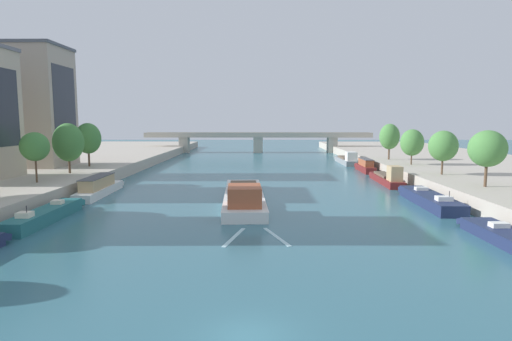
% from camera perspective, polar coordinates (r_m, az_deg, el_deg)
% --- Properties ---
extents(ground_plane, '(400.00, 400.00, 0.00)m').
position_cam_1_polar(ground_plane, '(20.61, -1.10, -21.86)').
color(ground_plane, '#336675').
extents(quay_left, '(36.00, 170.00, 2.02)m').
position_cam_1_polar(quay_left, '(84.48, -28.87, -0.07)').
color(quay_left, '#B7AD9E').
rests_on(quay_left, ground).
extents(quay_right, '(36.00, 170.00, 2.02)m').
position_cam_1_polar(quay_right, '(83.96, 29.27, -0.13)').
color(quay_right, '#B7AD9E').
rests_on(quay_right, ground).
extents(barge_midriver, '(5.69, 23.59, 3.17)m').
position_cam_1_polar(barge_midriver, '(50.16, -1.65, -3.46)').
color(barge_midriver, silver).
rests_on(barge_midriver, ground).
extents(wake_behind_barge, '(5.59, 6.03, 0.03)m').
position_cam_1_polar(wake_behind_barge, '(36.19, -0.09, -9.02)').
color(wake_behind_barge, '#A5D1DB').
rests_on(wake_behind_barge, ground).
extents(moored_boat_left_far, '(2.31, 13.08, 2.37)m').
position_cam_1_polar(moored_boat_left_far, '(46.30, -26.69, -5.42)').
color(moored_boat_left_far, '#23666B').
rests_on(moored_boat_left_far, ground).
extents(moored_boat_left_upstream, '(2.69, 13.69, 2.61)m').
position_cam_1_polar(moored_boat_left_upstream, '(59.48, -20.59, -2.13)').
color(moored_boat_left_upstream, silver).
rests_on(moored_boat_left_upstream, ground).
extents(moored_boat_right_far, '(3.33, 14.72, 2.38)m').
position_cam_1_polar(moored_boat_right_far, '(53.51, 22.53, -3.64)').
color(moored_boat_right_far, '#1E284C').
rests_on(moored_boat_right_far, ground).
extents(moored_boat_right_end, '(2.83, 14.29, 3.23)m').
position_cam_1_polar(moored_boat_right_end, '(68.86, 17.47, -0.98)').
color(moored_boat_right_end, maroon).
rests_on(moored_boat_right_end, ground).
extents(moored_boat_right_downstream, '(2.20, 11.03, 2.55)m').
position_cam_1_polar(moored_boat_right_downstream, '(84.46, 14.64, 0.59)').
color(moored_boat_right_downstream, maroon).
rests_on(moored_boat_right_downstream, ground).
extents(moored_boat_right_gap_after, '(2.99, 14.85, 3.05)m').
position_cam_1_polar(moored_boat_right_gap_after, '(98.51, 12.30, 1.43)').
color(moored_boat_right_gap_after, gray).
rests_on(moored_boat_right_gap_after, ground).
extents(tree_left_end_of_row, '(3.56, 3.56, 6.42)m').
position_cam_1_polar(tree_left_end_of_row, '(60.04, -27.91, 2.88)').
color(tree_left_end_of_row, brown).
rests_on(tree_left_end_of_row, quay_left).
extents(tree_left_midway, '(4.45, 4.45, 7.49)m').
position_cam_1_polar(tree_left_midway, '(68.65, -24.19, 3.51)').
color(tree_left_midway, brown).
rests_on(tree_left_midway, quay_left).
extents(tree_left_third, '(4.33, 4.33, 7.46)m').
position_cam_1_polar(tree_left_third, '(77.66, -21.90, 4.08)').
color(tree_left_third, brown).
rests_on(tree_left_third, quay_left).
extents(tree_right_nearest, '(4.31, 4.31, 6.75)m').
position_cam_1_polar(tree_right_nearest, '(56.73, 28.98, 2.61)').
color(tree_right_nearest, brown).
rests_on(tree_right_nearest, quay_right).
extents(tree_right_midway, '(4.12, 4.12, 6.43)m').
position_cam_1_polar(tree_right_midway, '(66.84, 24.13, 3.07)').
color(tree_right_midway, brown).
rests_on(tree_right_midway, quay_right).
extents(tree_right_end_of_row, '(4.08, 4.08, 6.34)m').
position_cam_1_polar(tree_right_end_of_row, '(80.03, 20.48, 3.59)').
color(tree_right_end_of_row, brown).
rests_on(tree_right_end_of_row, quay_right).
extents(tree_right_by_lamp, '(3.99, 3.99, 7.24)m').
position_cam_1_polar(tree_right_by_lamp, '(89.13, 17.72, 4.42)').
color(tree_right_by_lamp, brown).
rests_on(tree_right_by_lamp, quay_right).
extents(building_left_tall, '(14.11, 10.44, 20.64)m').
position_cam_1_polar(building_left_tall, '(82.99, -28.90, 7.68)').
color(building_left_tall, '#A89989').
rests_on(building_left_tall, quay_left).
extents(bridge_far, '(69.84, 4.40, 6.25)m').
position_cam_1_polar(bridge_far, '(129.85, 0.29, 4.25)').
color(bridge_far, '#ADA899').
rests_on(bridge_far, ground).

